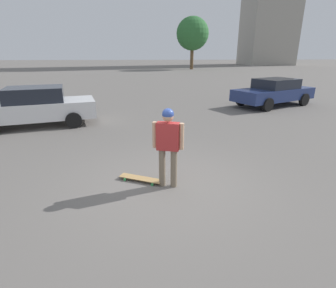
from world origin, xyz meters
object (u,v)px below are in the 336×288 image
at_px(skateboard, 141,178).
at_px(person, 168,141).
at_px(car_parked_near, 34,106).
at_px(car_parked_far, 274,92).

bearing_deg(skateboard, person, -178.81).
relative_size(person, car_parked_near, 0.35).
bearing_deg(person, car_parked_far, 69.24).
distance_m(person, skateboard, 1.17).
relative_size(person, skateboard, 1.72).
bearing_deg(car_parked_near, person, 116.23).
height_order(person, skateboard, person).
height_order(person, car_parked_far, person).
distance_m(person, car_parked_far, 10.89).
bearing_deg(skateboard, car_parked_far, -104.70).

